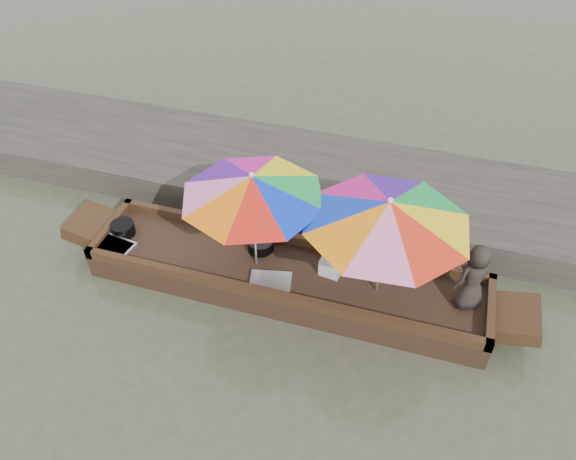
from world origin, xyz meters
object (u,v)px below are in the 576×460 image
(vendor, at_px, (474,277))
(supply_bag, at_px, (331,266))
(charcoal_grill, at_px, (260,245))
(tray_scallop, at_px, (270,282))
(boat_hull, at_px, (286,279))
(cooking_pot, at_px, (123,229))
(umbrella_stern, at_px, (383,248))
(umbrella_bow, at_px, (254,221))
(tray_crayfish, at_px, (114,248))

(vendor, bearing_deg, supply_bag, -41.23)
(charcoal_grill, height_order, vendor, vendor)
(tray_scallop, bearing_deg, boat_hull, 68.58)
(cooking_pot, bearing_deg, vendor, 0.96)
(charcoal_grill, distance_m, vendor, 2.88)
(cooking_pot, distance_m, supply_bag, 3.08)
(charcoal_grill, height_order, supply_bag, supply_bag)
(umbrella_stern, bearing_deg, supply_bag, 169.14)
(boat_hull, xyz_separation_m, supply_bag, (0.60, 0.13, 0.30))
(cooking_pot, height_order, tray_scallop, cooking_pot)
(supply_bag, bearing_deg, umbrella_stern, -10.86)
(umbrella_bow, distance_m, umbrella_stern, 1.68)
(umbrella_stern, bearing_deg, tray_scallop, -167.41)
(umbrella_bow, bearing_deg, tray_scallop, -44.99)
(boat_hull, distance_m, charcoal_grill, 0.61)
(boat_hull, relative_size, cooking_pot, 16.03)
(cooking_pot, distance_m, tray_crayfish, 0.36)
(tray_crayfish, xyz_separation_m, supply_bag, (3.03, 0.46, 0.09))
(tray_crayfish, distance_m, charcoal_grill, 2.07)
(umbrella_bow, xyz_separation_m, umbrella_stern, (1.68, 0.00, 0.00))
(charcoal_grill, relative_size, umbrella_stern, 0.18)
(vendor, xyz_separation_m, umbrella_stern, (-1.13, -0.10, 0.28))
(vendor, xyz_separation_m, umbrella_bow, (-2.81, -0.10, 0.28))
(cooking_pot, relative_size, supply_bag, 1.22)
(boat_hull, xyz_separation_m, umbrella_stern, (1.25, 0.00, 0.95))
(charcoal_grill, bearing_deg, vendor, -3.81)
(charcoal_grill, xyz_separation_m, umbrella_bow, (0.04, -0.29, 0.69))
(boat_hull, relative_size, vendor, 5.53)
(supply_bag, bearing_deg, cooking_pot, -178.03)
(cooking_pot, bearing_deg, tray_scallop, -7.82)
(vendor, height_order, umbrella_stern, umbrella_stern)
(umbrella_bow, bearing_deg, cooking_pot, 179.47)
(tray_crayfish, bearing_deg, supply_bag, 8.53)
(vendor, distance_m, umbrella_stern, 1.17)
(supply_bag, height_order, umbrella_stern, umbrella_stern)
(umbrella_stern, bearing_deg, charcoal_grill, 170.39)
(cooking_pot, height_order, umbrella_stern, umbrella_stern)
(cooking_pot, distance_m, tray_scallop, 2.39)
(boat_hull, distance_m, tray_scallop, 0.39)
(cooking_pot, height_order, supply_bag, supply_bag)
(vendor, bearing_deg, umbrella_stern, -35.36)
(boat_hull, bearing_deg, umbrella_stern, 0.00)
(tray_crayfish, xyz_separation_m, vendor, (4.82, 0.43, 0.45))
(charcoal_grill, bearing_deg, umbrella_bow, -82.60)
(boat_hull, xyz_separation_m, vendor, (2.38, 0.10, 0.67))
(tray_crayfish, distance_m, umbrella_stern, 3.77)
(charcoal_grill, xyz_separation_m, umbrella_stern, (1.71, -0.29, 0.69))
(tray_crayfish, relative_size, tray_scallop, 1.00)
(tray_scallop, bearing_deg, umbrella_stern, 12.59)
(boat_hull, height_order, umbrella_bow, umbrella_bow)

